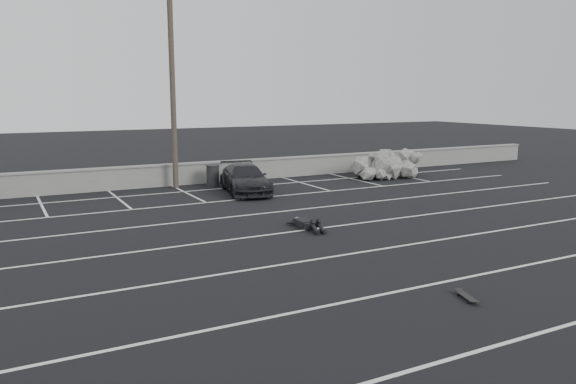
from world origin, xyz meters
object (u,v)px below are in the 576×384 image
car_right (245,179)px  utility_pole (172,84)px  person (304,220)px  skateboard (467,297)px  riprap_pile (383,169)px  trash_bin (213,175)px

car_right → utility_pole: bearing=142.8°
person → skateboard: (-0.22, -7.51, -0.17)m
riprap_pile → skateboard: (-9.48, -15.37, -0.41)m
riprap_pile → person: riprap_pile is taller
utility_pole → person: size_ratio=4.00×
riprap_pile → skateboard: size_ratio=5.67×
car_right → trash_bin: 2.48m
trash_bin → skateboard: size_ratio=1.47×
riprap_pile → person: (-9.26, -7.86, -0.24)m
trash_bin → riprap_pile: riprap_pile is taller
riprap_pile → person: 12.15m
utility_pole → person: utility_pole is taller
car_right → person: bearing=-86.2°
car_right → skateboard: car_right is taller
utility_pole → skateboard: bearing=-86.0°
person → utility_pole: bearing=100.4°
car_right → riprap_pile: 8.35m
utility_pole → car_right: bearing=-48.7°
car_right → utility_pole: 5.55m
trash_bin → car_right: bearing=-74.7°
car_right → utility_pole: utility_pole is taller
person → skateboard: bearing=-89.6°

